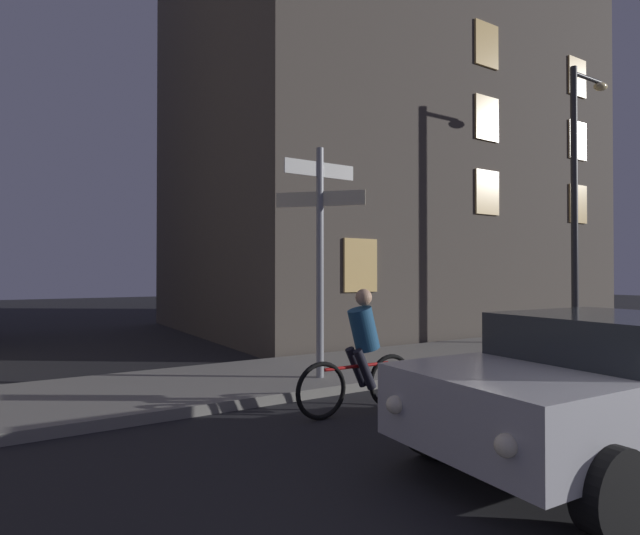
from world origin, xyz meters
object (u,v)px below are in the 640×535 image
(street_lamp, at_px, (578,182))
(signpost, at_px, (320,241))
(cyclist, at_px, (361,355))
(car_side_parked, at_px, (602,383))

(street_lamp, bearing_deg, signpost, -178.79)
(street_lamp, bearing_deg, cyclist, -167.44)
(cyclist, bearing_deg, car_side_parked, -68.61)
(street_lamp, distance_m, car_side_parked, 8.78)
(car_side_parked, distance_m, cyclist, 2.76)
(signpost, relative_size, street_lamp, 0.55)
(street_lamp, relative_size, car_side_parked, 1.60)
(signpost, xyz_separation_m, cyclist, (-0.37, -1.60, -1.59))
(signpost, relative_size, car_side_parked, 0.89)
(signpost, distance_m, cyclist, 2.28)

